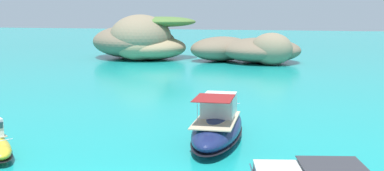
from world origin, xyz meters
The scene contains 3 objects.
islet_large centered at (-21.83, 55.07, 3.13)m, with size 22.35×22.97×7.52m.
islet_small centered at (-2.69, 54.90, 1.97)m, with size 21.97×17.94×4.83m.
motorboat_navy centered at (2.48, 9.61, 0.93)m, with size 3.56×9.50×2.91m.
Camera 1 is at (8.49, -16.10, 7.56)m, focal length 42.01 mm.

